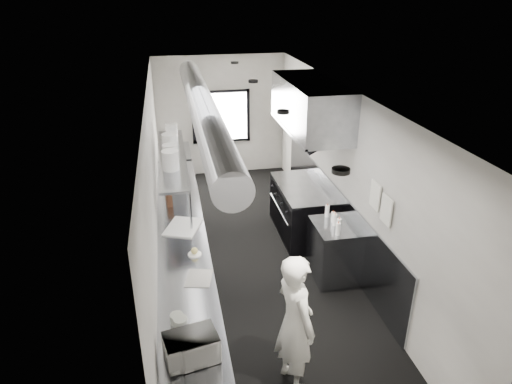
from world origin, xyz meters
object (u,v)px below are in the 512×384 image
deli_tub_b (181,323)px  squeeze_bottle_e (327,211)px  range (302,210)px  squeeze_bottle_b (339,225)px  line_cook (295,323)px  squeeze_bottle_a (338,229)px  cutting_board (183,227)px  plate_stack_d (172,133)px  far_work_table (175,170)px  pass_shelf (173,158)px  plate_stack_a (170,160)px  bottle_station (334,251)px  small_plate (195,254)px  knife_block (169,199)px  exhaust_hood (310,106)px  squeeze_bottle_d (333,217)px  squeeze_bottle_c (335,220)px  deli_tub_a (177,318)px  plate_stack_b (170,154)px  plate_stack_c (170,145)px  prep_counter (184,260)px  microwave (191,348)px

deli_tub_b → squeeze_bottle_e: size_ratio=0.77×
range → squeeze_bottle_b: (0.09, -1.55, 0.53)m
line_cook → squeeze_bottle_a: line_cook is taller
cutting_board → plate_stack_d: size_ratio=1.79×
range → far_work_table: (-2.19, 2.50, -0.02)m
pass_shelf → cutting_board: size_ratio=4.99×
plate_stack_a → squeeze_bottle_b: size_ratio=1.59×
bottle_station → squeeze_bottle_a: (-0.08, -0.27, 0.55)m
small_plate → knife_block: knife_block is taller
pass_shelf → plate_stack_a: plate_stack_a is taller
exhaust_hood → bottle_station: size_ratio=2.44×
bottle_station → deli_tub_b: size_ratio=5.96×
squeeze_bottle_d → squeeze_bottle_e: (-0.03, 0.18, 0.02)m
pass_shelf → squeeze_bottle_e: (2.30, -1.40, -0.54)m
deli_tub_b → squeeze_bottle_d: squeeze_bottle_d is taller
exhaust_hood → squeeze_bottle_c: (0.03, -1.39, -1.40)m
bottle_station → squeeze_bottle_a: squeeze_bottle_a is taller
range → deli_tub_a: (-2.33, -3.13, 0.48)m
range → squeeze_bottle_c: 1.49m
exhaust_hood → far_work_table: 3.88m
range → line_cook: (-1.06, -3.32, 0.38)m
small_plate → cutting_board: bearing=98.4°
range → plate_stack_b: 2.59m
line_cook → plate_stack_a: (-1.20, 2.99, 0.88)m
small_plate → plate_stack_c: bearing=95.6°
line_cook → plate_stack_a: plate_stack_a is taller
prep_counter → squeeze_bottle_c: size_ratio=31.86×
microwave → small_plate: bearing=73.5°
range → plate_stack_a: (-2.27, -0.33, 1.25)m
microwave → far_work_table: bearing=78.3°
plate_stack_d → bottle_station: bearing=-47.0°
knife_block → squeeze_bottle_a: (2.37, -1.48, -0.01)m
range → plate_stack_a: plate_stack_a is taller
pass_shelf → plate_stack_a: size_ratio=9.72×
squeeze_bottle_a → plate_stack_b: bearing=144.3°
bottle_station → knife_block: 2.79m
plate_stack_c → squeeze_bottle_e: bearing=-32.1°
squeeze_bottle_e → plate_stack_b: bearing=155.3°
deli_tub_b → squeeze_bottle_e: (2.36, 2.11, 0.04)m
squeeze_bottle_c → squeeze_bottle_d: squeeze_bottle_c is taller
range → plate_stack_b: (-2.26, -0.02, 1.25)m
deli_tub_a → exhaust_hood: bearing=52.7°
range → deli_tub_b: deli_tub_b is taller
pass_shelf → squeeze_bottle_a: pass_shelf is taller
prep_counter → range: range is taller
far_work_table → microwave: (-0.02, -6.18, 0.59)m
bottle_station → plate_stack_a: plate_stack_a is taller
bottle_station → prep_counter: bearing=175.0°
range → plate_stack_c: plate_stack_c is taller
bottle_station → cutting_board: (-2.27, 0.38, 0.46)m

